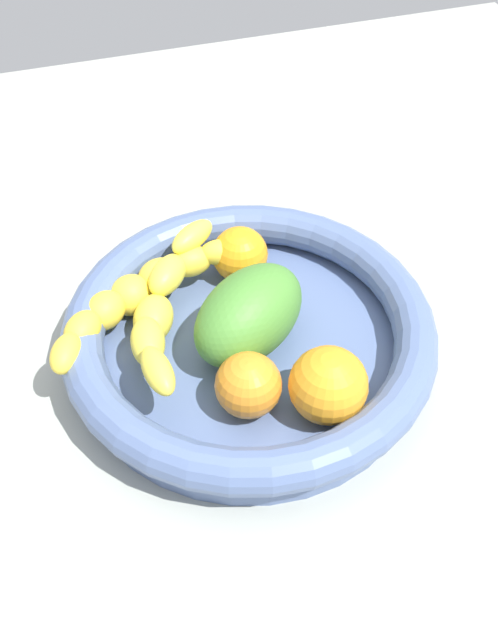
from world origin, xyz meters
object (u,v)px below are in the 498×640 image
Objects in this scene: mango_green at (248,313)px; orange_front at (248,385)px; fruit_bowl at (249,336)px; banana_draped_left at (137,295)px; banana_draped_right at (161,309)px; orange_mid_right at (240,254)px; orange_mid_left at (328,385)px.

orange_front is at bearing 73.01° from mango_green.
banana_draped_left is (8.52, -6.33, 1.65)cm from fruit_bowl.
banana_draped_right is 7.60cm from mango_green.
banana_draped_left is 14.39cm from orange_front.
orange_mid_right is 0.46× the size of mango_green.
orange_front is at bearing 115.44° from banana_draped_right.
banana_draped_right is at bearing -48.99° from orange_mid_left.
banana_draped_left reaches higher than fruit_bowl.
orange_mid_right is at bearing -148.93° from banana_draped_right.
fruit_bowl is 1.64× the size of banana_draped_left.
orange_mid_left is (-5.90, 2.24, 0.47)cm from orange_front.
mango_green is (3.82, -9.06, 0.47)cm from orange_mid_left.
banana_draped_right is at bearing -26.91° from fruit_bowl.
mango_green reaches higher than banana_draped_left.
fruit_bowl is 5.11× the size of orange_mid_left.
mango_green is (-6.86, 3.23, 0.56)cm from banana_draped_right.
orange_front is 15.77cm from orange_mid_right.
fruit_bowl is 9.08cm from orange_mid_right.
orange_mid_left reaches higher than fruit_bowl.
orange_mid_left is (-12.33, 15.12, 0.60)cm from banana_draped_left.
orange_front is at bearing 72.21° from fruit_bowl.
orange_mid_left is (-3.80, 8.79, 2.25)cm from fruit_bowl.
banana_draped_right is 10.15cm from orange_mid_right.
orange_mid_left is at bearing 112.89° from mango_green.
mango_green is at bearing -85.91° from fruit_bowl.
mango_green is at bearing 154.80° from banana_draped_right.
orange_front reaches higher than orange_mid_right.
mango_green is (-2.08, -6.81, 0.94)cm from orange_front.
mango_green is at bearing -106.99° from orange_front.
orange_mid_left is at bearing 131.01° from banana_draped_right.
banana_draped_left is 19.52cm from orange_mid_left.
orange_mid_left is at bearing 113.40° from fruit_bowl.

